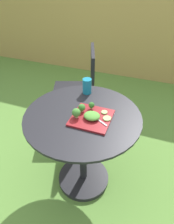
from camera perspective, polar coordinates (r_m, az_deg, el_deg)
ground_plane at (r=1.92m, az=-0.96°, el=-18.25°), size 12.00×12.00×0.00m
bamboo_fence at (r=3.28m, az=13.34°, el=21.42°), size 8.00×0.08×1.47m
patio_table at (r=1.58m, az=-1.12°, el=-9.28°), size 0.81×0.81×0.73m
patio_chair at (r=2.14m, az=-1.49°, el=7.69°), size 0.56×0.56×0.90m
salad_plate at (r=1.35m, az=1.30°, el=-1.62°), size 0.26×0.26×0.01m
drinking_glass at (r=1.59m, az=0.02°, el=7.10°), size 0.07×0.07×0.12m
fork at (r=1.32m, az=2.82°, el=-1.92°), size 0.14×0.09×0.00m
lettuce_mound at (r=1.32m, az=1.38°, el=-1.09°), size 0.11×0.10×0.04m
broccoli_floret_0 at (r=1.32m, az=-3.04°, el=-0.19°), size 0.06×0.06×0.07m
broccoli_floret_1 at (r=1.40m, az=1.28°, el=1.92°), size 0.04×0.04×0.05m
broccoli_floret_2 at (r=1.37m, az=-1.47°, el=1.29°), size 0.05×0.05×0.06m
cucumber_slice_0 at (r=1.38m, az=4.91°, el=-0.07°), size 0.04×0.04×0.01m
cucumber_slice_1 at (r=1.33m, az=5.60°, el=-1.91°), size 0.05×0.05×0.01m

